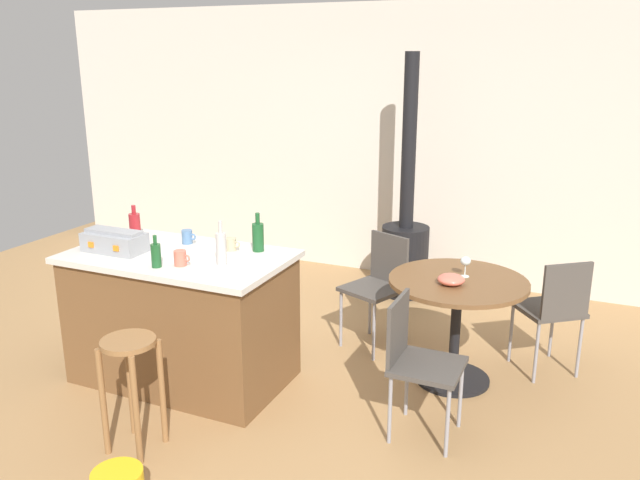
% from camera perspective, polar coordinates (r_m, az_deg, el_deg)
% --- Properties ---
extents(ground_plane, '(8.80, 8.80, 0.00)m').
position_cam_1_polar(ground_plane, '(4.48, -4.66, -13.62)').
color(ground_plane, '#A37A4C').
extents(back_wall, '(8.00, 0.10, 2.70)m').
position_cam_1_polar(back_wall, '(6.56, 6.96, 8.43)').
color(back_wall, beige).
rests_on(back_wall, ground_plane).
extents(kitchen_island, '(1.50, 0.86, 0.92)m').
position_cam_1_polar(kitchen_island, '(4.61, -12.10, -6.65)').
color(kitchen_island, brown).
rests_on(kitchen_island, ground_plane).
extents(wooden_stool, '(0.31, 0.31, 0.69)m').
position_cam_1_polar(wooden_stool, '(3.88, -16.37, -11.14)').
color(wooden_stool, olive).
rests_on(wooden_stool, ground_plane).
extents(dining_table, '(0.94, 0.94, 0.75)m').
position_cam_1_polar(dining_table, '(4.52, 11.99, -5.57)').
color(dining_table, black).
rests_on(dining_table, ground_plane).
extents(folding_chair_near, '(0.52, 0.52, 0.88)m').
position_cam_1_polar(folding_chair_near, '(5.02, 5.20, -3.65)').
color(folding_chair_near, '#47423D').
rests_on(folding_chair_near, ground_plane).
extents(folding_chair_far, '(0.40, 0.40, 0.85)m').
position_cam_1_polar(folding_chair_far, '(3.90, 8.51, -10.15)').
color(folding_chair_far, '#47423D').
rests_on(folding_chair_far, ground_plane).
extents(folding_chair_left, '(0.56, 0.56, 0.87)m').
position_cam_1_polar(folding_chair_left, '(4.82, 19.97, -5.53)').
color(folding_chair_left, '#47423D').
rests_on(folding_chair_left, ground_plane).
extents(wood_stove, '(0.44, 0.45, 2.24)m').
position_cam_1_polar(wood_stove, '(6.08, 7.54, -0.07)').
color(wood_stove, black).
rests_on(wood_stove, ground_plane).
extents(toolbox, '(0.42, 0.22, 0.15)m').
position_cam_1_polar(toolbox, '(4.60, -17.69, -0.10)').
color(toolbox, gray).
rests_on(toolbox, kitchen_island).
extents(bottle_0, '(0.06, 0.06, 0.21)m').
position_cam_1_polar(bottle_0, '(4.19, -14.28, -1.28)').
color(bottle_0, '#194C23').
rests_on(bottle_0, kitchen_island).
extents(bottle_1, '(0.07, 0.07, 0.29)m').
position_cam_1_polar(bottle_1, '(4.15, -8.72, -0.68)').
color(bottle_1, '#B7B2AD').
rests_on(bottle_1, kitchen_island).
extents(bottle_2, '(0.08, 0.08, 0.27)m').
position_cam_1_polar(bottle_2, '(4.40, -5.50, 0.32)').
color(bottle_2, '#194C23').
rests_on(bottle_2, kitchen_island).
extents(bottle_3, '(0.08, 0.08, 0.23)m').
position_cam_1_polar(bottle_3, '(4.95, -16.04, 1.38)').
color(bottle_3, maroon).
rests_on(bottle_3, kitchen_island).
extents(cup_0, '(0.11, 0.08, 0.10)m').
position_cam_1_polar(cup_0, '(4.19, -12.22, -1.57)').
color(cup_0, '#DB6651').
rests_on(cup_0, kitchen_island).
extents(cup_1, '(0.11, 0.08, 0.09)m').
position_cam_1_polar(cup_1, '(4.45, -7.87, -0.38)').
color(cup_1, tan).
rests_on(cup_1, kitchen_island).
extents(cup_2, '(0.11, 0.08, 0.10)m').
position_cam_1_polar(cup_2, '(4.66, -11.64, 0.28)').
color(cup_2, '#4C7099').
rests_on(cup_2, kitchen_island).
extents(wine_glass, '(0.07, 0.07, 0.14)m').
position_cam_1_polar(wine_glass, '(4.49, 12.74, -1.89)').
color(wine_glass, silver).
rests_on(wine_glass, dining_table).
extents(serving_bowl, '(0.18, 0.18, 0.07)m').
position_cam_1_polar(serving_bowl, '(4.34, 11.51, -3.43)').
color(serving_bowl, '#DB6651').
rests_on(serving_bowl, dining_table).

